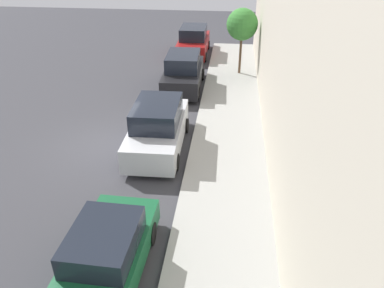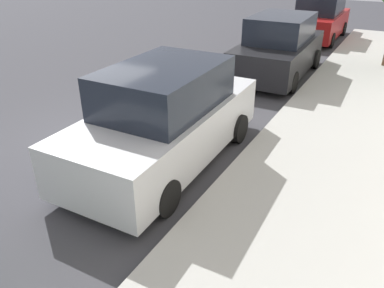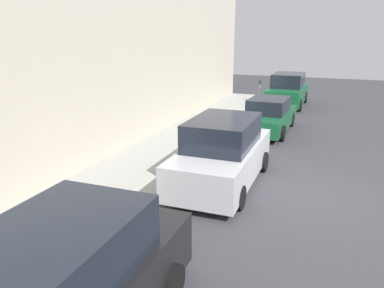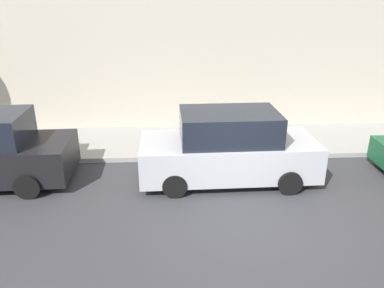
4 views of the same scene
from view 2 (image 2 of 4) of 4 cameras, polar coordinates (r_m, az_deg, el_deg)
ground_plane at (r=8.97m, az=-15.80°, el=0.99°), size 60.00×60.00×0.00m
sidewalk at (r=6.77m, az=16.63°, el=-7.77°), size 3.00×32.00×0.15m
parked_suv_third at (r=7.31m, az=-4.01°, el=3.91°), size 2.08×4.84×1.98m
parked_suv_fourth at (r=13.12m, az=13.13°, el=14.06°), size 2.09×4.85×1.98m
parked_suv_fifth at (r=19.38m, az=18.82°, el=17.61°), size 2.08×4.81×1.98m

